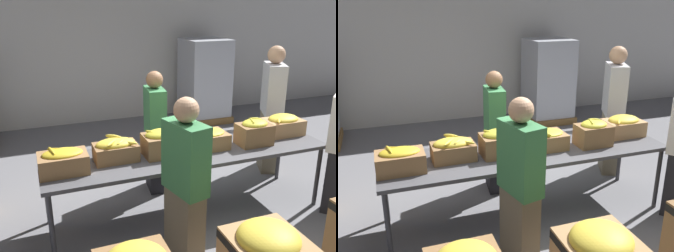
% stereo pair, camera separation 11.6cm
% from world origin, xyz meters
% --- Properties ---
extents(ground_plane, '(30.00, 30.00, 0.00)m').
position_xyz_m(ground_plane, '(0.00, 0.00, 0.00)').
color(ground_plane, slate).
extents(wall_back, '(16.00, 0.08, 4.00)m').
position_xyz_m(wall_back, '(0.00, 3.87, 2.00)').
color(wall_back, silver).
rests_on(wall_back, ground_plane).
extents(sorting_table, '(3.16, 0.86, 0.79)m').
position_xyz_m(sorting_table, '(0.00, 0.00, 0.75)').
color(sorting_table, '#4C4C51').
rests_on(sorting_table, ground_plane).
extents(banana_box_0, '(0.46, 0.31, 0.26)m').
position_xyz_m(banana_box_0, '(-1.34, -0.07, 0.91)').
color(banana_box_0, olive).
rests_on(banana_box_0, sorting_table).
extents(banana_box_1, '(0.44, 0.33, 0.25)m').
position_xyz_m(banana_box_1, '(-0.80, 0.03, 0.91)').
color(banana_box_1, olive).
rests_on(banana_box_1, sorting_table).
extents(banana_box_2, '(0.42, 0.31, 0.29)m').
position_xyz_m(banana_box_2, '(-0.30, -0.01, 0.94)').
color(banana_box_2, olive).
rests_on(banana_box_2, sorting_table).
extents(banana_box_3, '(0.38, 0.33, 0.23)m').
position_xyz_m(banana_box_3, '(0.25, 0.00, 0.90)').
color(banana_box_3, olive).
rests_on(banana_box_3, sorting_table).
extents(banana_box_4, '(0.38, 0.27, 0.31)m').
position_xyz_m(banana_box_4, '(0.78, -0.09, 0.94)').
color(banana_box_4, olive).
rests_on(banana_box_4, sorting_table).
extents(banana_box_5, '(0.46, 0.33, 0.25)m').
position_xyz_m(banana_box_5, '(1.30, 0.08, 0.92)').
color(banana_box_5, tan).
rests_on(banana_box_5, sorting_table).
extents(volunteer_0, '(0.26, 0.44, 1.56)m').
position_xyz_m(volunteer_0, '(-0.14, 0.71, 0.78)').
color(volunteer_0, black).
rests_on(volunteer_0, ground_plane).
extents(volunteer_2, '(0.42, 0.54, 1.79)m').
position_xyz_m(volunteer_2, '(1.58, 0.70, 0.89)').
color(volunteer_2, '#6B604C').
rests_on(volunteer_2, ground_plane).
extents(volunteer_3, '(0.31, 0.47, 1.62)m').
position_xyz_m(volunteer_3, '(-0.38, -0.79, 0.81)').
color(volunteer_3, '#6B604C').
rests_on(volunteer_3, ground_plane).
extents(pallet_stack_0, '(0.91, 0.91, 1.64)m').
position_xyz_m(pallet_stack_0, '(1.75, 3.17, 0.81)').
color(pallet_stack_0, olive).
rests_on(pallet_stack_0, ground_plane).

